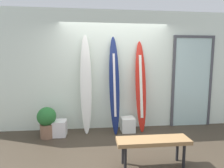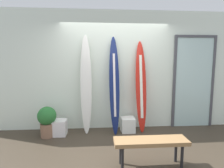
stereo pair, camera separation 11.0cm
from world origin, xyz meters
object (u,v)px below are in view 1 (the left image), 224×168
surfboard_navy (114,85)px  bench (153,142)px  surfboard_ivory (86,85)px  display_block_left (128,124)px  surfboard_crimson (141,87)px  display_block_center (60,128)px  potted_plant (47,120)px  glass_door (192,80)px

surfboard_navy → bench: bearing=-72.9°
surfboard_ivory → display_block_left: surfboard_ivory is taller
surfboard_navy → surfboard_crimson: size_ratio=1.05×
display_block_center → potted_plant: potted_plant is taller
surfboard_ivory → bench: (1.07, -1.47, -0.71)m
surfboard_ivory → surfboard_navy: (0.64, -0.06, -0.01)m
surfboard_navy → glass_door: bearing=6.9°
surfboard_ivory → surfboard_crimson: surfboard_ivory is taller
surfboard_navy → glass_door: (1.98, 0.24, 0.07)m
surfboard_crimson → display_block_left: bearing=-168.5°
surfboard_ivory → bench: 1.95m
surfboard_navy → bench: (0.44, -1.41, -0.70)m
display_block_left → glass_door: (1.66, 0.25, 0.99)m
surfboard_ivory → display_block_center: (-0.58, -0.16, -0.92)m
surfboard_navy → potted_plant: size_ratio=3.32×
bench → display_block_left: bearing=95.1°
surfboard_navy → glass_door: size_ratio=0.98×
display_block_left → display_block_center: display_block_center is taller
surfboard_ivory → display_block_center: size_ratio=6.54×
surfboard_crimson → glass_door: (1.35, 0.19, 0.13)m
surfboard_crimson → glass_door: bearing=7.9°
display_block_center → surfboard_navy: bearing=5.1°
potted_plant → bench: potted_plant is taller
surfboard_ivory → surfboard_crimson: bearing=-0.2°
surfboard_navy → bench: surfboard_navy is taller
surfboard_navy → potted_plant: (-1.46, -0.17, -0.71)m
surfboard_crimson → bench: 1.61m
glass_door → bench: glass_door is taller
surfboard_crimson → display_block_left: size_ratio=6.43×
surfboard_crimson → potted_plant: bearing=-173.9°
glass_door → bench: 2.39m
surfboard_ivory → potted_plant: size_ratio=3.37×
surfboard_navy → display_block_center: (-1.22, -0.11, -0.91)m
display_block_left → glass_door: bearing=8.6°
display_block_left → potted_plant: potted_plant is taller
surfboard_crimson → surfboard_navy: bearing=-175.3°
surfboard_navy → bench: size_ratio=1.96×
display_block_center → glass_door: bearing=6.2°
surfboard_crimson → potted_plant: size_ratio=3.17×
surfboard_ivory → glass_door: 2.62m
surfboard_crimson → potted_plant: 2.20m
surfboard_ivory → potted_plant: bearing=-164.5°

